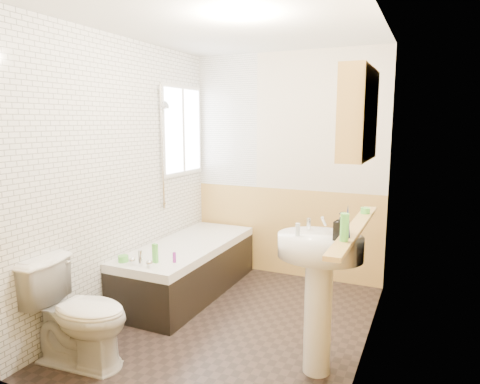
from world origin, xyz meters
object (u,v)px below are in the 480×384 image
at_px(bathtub, 188,267).
at_px(pine_shelf, 355,228).
at_px(medicine_cabinet, 358,114).
at_px(sink, 319,276).
at_px(toilet, 78,314).

height_order(bathtub, pine_shelf, pine_shelf).
bearing_deg(medicine_cabinet, pine_shelf, -72.33).
distance_m(sink, medicine_cabinet, 1.13).
xyz_separation_m(pine_shelf, medicine_cabinet, (-0.03, 0.09, 0.77)).
height_order(bathtub, toilet, toilet).
xyz_separation_m(sink, pine_shelf, (0.20, 0.18, 0.31)).
bearing_deg(bathtub, pine_shelf, -21.09).
bearing_deg(toilet, sink, -73.95).
xyz_separation_m(bathtub, sink, (1.57, -0.86, 0.44)).
xyz_separation_m(bathtub, toilet, (-0.03, -1.47, 0.11)).
relative_size(bathtub, pine_shelf, 1.17).
bearing_deg(bathtub, sink, -28.81).
height_order(bathtub, medicine_cabinet, medicine_cabinet).
relative_size(toilet, sink, 0.70).
bearing_deg(bathtub, toilet, -91.17).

